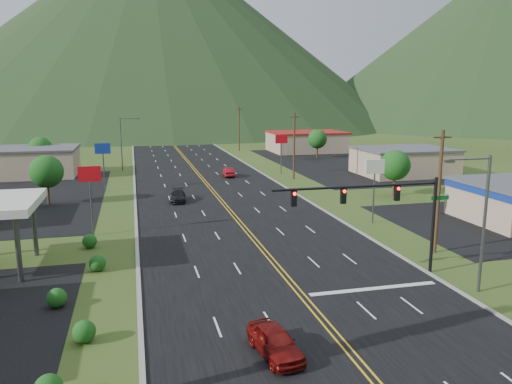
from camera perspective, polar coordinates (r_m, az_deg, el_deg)
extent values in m
cylinder|color=black|center=(37.89, 19.58, -3.62)|extent=(0.24, 0.24, 7.00)
cylinder|color=black|center=(34.31, 11.51, 0.62)|extent=(12.00, 0.18, 0.18)
cube|color=#0C591E|center=(37.67, 20.29, -0.63)|extent=(1.40, 0.06, 0.30)
cube|color=black|center=(35.80, 15.82, -0.13)|extent=(0.35, 0.28, 1.05)
sphere|color=#FF0C05|center=(35.58, 16.00, 0.37)|extent=(0.22, 0.22, 0.22)
cube|color=black|center=(34.01, 9.95, -0.45)|extent=(0.35, 0.28, 1.05)
sphere|color=#FF0C05|center=(33.78, 10.09, 0.08)|extent=(0.22, 0.22, 0.22)
cube|color=black|center=(32.77, 4.34, -0.75)|extent=(0.35, 0.28, 1.05)
sphere|color=#FF0C05|center=(32.53, 4.45, -0.21)|extent=(0.22, 0.22, 0.22)
cylinder|color=#59595E|center=(35.11, 24.63, -3.45)|extent=(0.20, 0.20, 9.00)
cylinder|color=#59595E|center=(33.47, 23.28, 3.49)|extent=(2.88, 0.12, 0.12)
cube|color=#59595E|center=(32.64, 21.24, 3.29)|extent=(0.60, 0.25, 0.18)
cylinder|color=#59595E|center=(86.86, -15.15, 5.29)|extent=(0.20, 0.20, 9.00)
cylinder|color=#59595E|center=(86.54, -14.33, 8.17)|extent=(2.88, 0.12, 0.12)
cube|color=#59595E|center=(86.55, -13.37, 8.15)|extent=(0.60, 0.25, 0.18)
cylinder|color=#59595E|center=(37.73, -25.55, -5.72)|extent=(0.36, 0.36, 5.00)
cylinder|color=#59595E|center=(43.42, -24.01, -3.48)|extent=(0.36, 0.36, 5.00)
cube|color=tan|center=(86.98, -25.69, 3.00)|extent=(18.00, 11.00, 4.20)
cube|color=#4C4C51|center=(86.74, -25.81, 4.47)|extent=(18.40, 11.40, 0.30)
cube|color=tan|center=(83.61, 16.50, 3.28)|extent=(14.00, 11.00, 4.00)
cube|color=#4C4C51|center=(83.36, 16.58, 4.75)|extent=(14.40, 11.40, 0.30)
cube|color=tan|center=(113.55, 5.81, 5.68)|extent=(16.00, 12.00, 4.20)
cube|color=maroon|center=(113.37, 5.83, 6.81)|extent=(16.40, 12.40, 0.30)
cylinder|color=#59595E|center=(47.72, -18.27, -1.82)|extent=(0.16, 0.16, 5.00)
cube|color=red|center=(47.14, -18.50, 1.97)|extent=(2.00, 0.18, 1.40)
cylinder|color=#59595E|center=(69.32, -16.98, 2.15)|extent=(0.16, 0.16, 5.00)
cube|color=navy|center=(68.92, -17.13, 4.77)|extent=(2.00, 0.18, 1.40)
cylinder|color=#59595E|center=(51.12, 13.28, -0.72)|extent=(0.16, 0.16, 5.00)
cube|color=white|center=(50.57, 13.44, 2.83)|extent=(2.00, 0.18, 1.40)
cylinder|color=#59595E|center=(80.51, 2.90, 3.80)|extent=(0.16, 0.16, 5.00)
cube|color=red|center=(80.17, 2.92, 6.07)|extent=(2.00, 0.18, 1.40)
cylinder|color=#382314|center=(63.25, -22.66, 0.03)|extent=(0.30, 0.30, 3.00)
sphere|color=#175119|center=(62.87, -22.83, 2.17)|extent=(3.84, 3.84, 3.84)
cylinder|color=#382314|center=(90.40, -23.30, 3.07)|extent=(0.30, 0.30, 3.00)
sphere|color=#175119|center=(90.13, -23.41, 4.58)|extent=(3.84, 3.84, 3.84)
cylinder|color=#382314|center=(65.89, 15.50, 0.90)|extent=(0.30, 0.30, 3.00)
sphere|color=#175119|center=(65.52, 15.60, 2.96)|extent=(3.84, 3.84, 3.84)
cylinder|color=#382314|center=(101.73, 7.01, 4.69)|extent=(0.30, 0.30, 3.00)
sphere|color=#175119|center=(101.49, 7.04, 6.04)|extent=(3.84, 3.84, 3.84)
cylinder|color=#382314|center=(42.45, 20.15, -0.05)|extent=(0.28, 0.28, 10.00)
cube|color=#382314|center=(41.88, 20.55, 5.87)|extent=(1.60, 0.12, 0.12)
cylinder|color=#382314|center=(75.64, 4.38, 5.22)|extent=(0.28, 0.28, 10.00)
cube|color=#382314|center=(75.31, 4.43, 8.55)|extent=(1.60, 0.12, 0.12)
cylinder|color=#382314|center=(114.18, -1.94, 7.22)|extent=(0.28, 0.28, 10.00)
cube|color=#382314|center=(113.97, -1.96, 9.43)|extent=(1.60, 0.12, 0.12)
cylinder|color=#382314|center=(153.47, -5.07, 8.18)|extent=(0.28, 0.28, 10.00)
cube|color=#382314|center=(153.31, -5.10, 9.82)|extent=(1.60, 0.12, 0.12)
cone|color=#1D3016|center=(238.53, -11.94, 18.05)|extent=(220.00, 220.00, 85.00)
cone|color=#1D3016|center=(250.09, 26.33, 15.10)|extent=(180.00, 180.00, 70.00)
imported|color=maroon|center=(25.64, 2.19, -16.80)|extent=(2.32, 4.41, 1.43)
imported|color=black|center=(60.67, -8.92, -0.50)|extent=(2.29, 4.67, 1.31)
imported|color=maroon|center=(78.39, -3.15, 2.27)|extent=(1.71, 4.32, 1.40)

